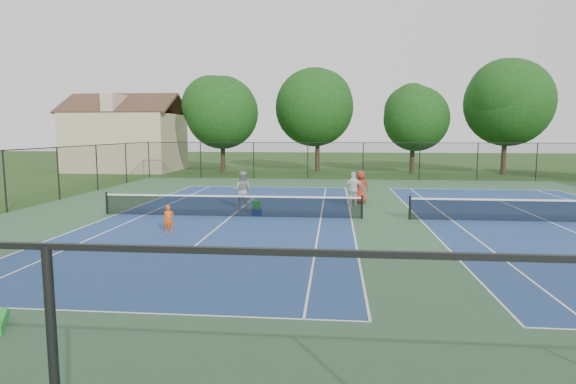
# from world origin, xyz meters

# --- Properties ---
(ground) EXTENTS (140.00, 140.00, 0.00)m
(ground) POSITION_xyz_m (0.00, 0.00, 0.00)
(ground) COLOR #234716
(ground) RESTS_ON ground
(court_pad) EXTENTS (36.00, 36.00, 0.01)m
(court_pad) POSITION_xyz_m (0.00, 0.00, 0.00)
(court_pad) COLOR #2E5333
(court_pad) RESTS_ON ground
(tennis_court_left) EXTENTS (12.00, 23.83, 1.07)m
(tennis_court_left) POSITION_xyz_m (-7.00, 0.00, 0.10)
(tennis_court_left) COLOR navy
(tennis_court_left) RESTS_ON ground
(tennis_court_right) EXTENTS (12.00, 23.83, 1.07)m
(tennis_court_right) POSITION_xyz_m (7.00, 0.00, 0.10)
(tennis_court_right) COLOR navy
(tennis_court_right) RESTS_ON ground
(perimeter_fence) EXTENTS (36.08, 36.08, 3.02)m
(perimeter_fence) POSITION_xyz_m (0.00, 0.00, 1.60)
(perimeter_fence) COLOR black
(perimeter_fence) RESTS_ON ground
(tree_back_a) EXTENTS (6.80, 6.80, 9.15)m
(tree_back_a) POSITION_xyz_m (-13.00, 24.00, 6.04)
(tree_back_a) COLOR #2D2116
(tree_back_a) RESTS_ON ground
(tree_back_b) EXTENTS (7.60, 7.60, 10.03)m
(tree_back_b) POSITION_xyz_m (-4.00, 26.00, 6.60)
(tree_back_b) COLOR #2D2116
(tree_back_b) RESTS_ON ground
(tree_back_c) EXTENTS (6.00, 6.00, 8.40)m
(tree_back_c) POSITION_xyz_m (5.00, 25.00, 5.48)
(tree_back_c) COLOR #2D2116
(tree_back_c) RESTS_ON ground
(tree_back_d) EXTENTS (7.80, 7.80, 10.37)m
(tree_back_d) POSITION_xyz_m (13.00, 24.00, 6.82)
(tree_back_d) COLOR #2D2116
(tree_back_d) RESTS_ON ground
(clapboard_house) EXTENTS (10.80, 8.10, 7.65)m
(clapboard_house) POSITION_xyz_m (-23.00, 25.00, 3.09)
(clapboard_house) COLOR tan
(clapboard_house) RESTS_ON ground
(child_player) EXTENTS (0.47, 0.39, 1.09)m
(child_player) POSITION_xyz_m (-8.59, -3.86, 0.55)
(child_player) COLOR #F45010
(child_player) RESTS_ON ground
(instructor) EXTENTS (1.02, 0.84, 1.94)m
(instructor) POSITION_xyz_m (-6.86, 1.99, 0.97)
(instructor) COLOR gray
(instructor) RESTS_ON ground
(bystander_a) EXTENTS (1.11, 0.59, 1.80)m
(bystander_a) POSITION_xyz_m (-1.29, 3.68, 0.90)
(bystander_a) COLOR silver
(bystander_a) RESTS_ON ground
(bystander_c) EXTENTS (0.93, 0.66, 1.79)m
(bystander_c) POSITION_xyz_m (-0.86, 4.75, 0.90)
(bystander_c) COLOR maroon
(bystander_c) RESTS_ON ground
(ball_crate) EXTENTS (0.42, 0.30, 0.32)m
(ball_crate) POSITION_xyz_m (-5.87, 0.40, 0.16)
(ball_crate) COLOR #16349D
(ball_crate) RESTS_ON ground
(ball_hopper) EXTENTS (0.34, 0.26, 0.37)m
(ball_hopper) POSITION_xyz_m (-5.87, 0.40, 0.50)
(ball_hopper) COLOR green
(ball_hopper) RESTS_ON ball_crate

